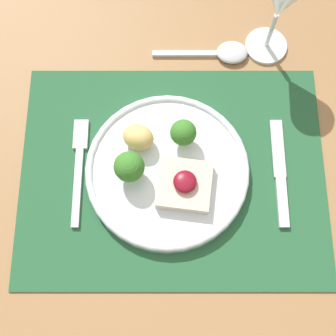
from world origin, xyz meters
TOP-DOWN VIEW (x-y plane):
  - ground_plane at (0.00, 0.00)m, footprint 8.00×8.00m
  - dining_table at (0.00, 0.00)m, footprint 1.46×0.98m
  - placemat at (0.00, 0.00)m, footprint 0.50×0.38m
  - dinner_plate at (-0.01, 0.00)m, footprint 0.26×0.26m
  - fork at (-0.15, 0.01)m, footprint 0.02×0.18m
  - knife at (0.17, -0.01)m, footprint 0.02×0.18m
  - spoon at (0.09, 0.22)m, footprint 0.17×0.05m
  - wine_glass_near at (0.17, 0.24)m, footprint 0.07×0.07m

SIDE VIEW (x-z plane):
  - ground_plane at x=0.00m, z-range 0.00..0.00m
  - dining_table at x=0.00m, z-range 0.29..1.05m
  - placemat at x=0.00m, z-range 0.76..0.76m
  - knife at x=0.17m, z-range 0.76..0.77m
  - fork at x=-0.15m, z-range 0.76..0.77m
  - spoon at x=0.09m, z-range 0.76..0.78m
  - dinner_plate at x=-0.01m, z-range 0.74..0.82m
  - wine_glass_near at x=0.17m, z-range 0.80..0.97m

